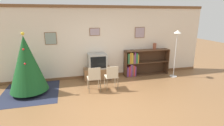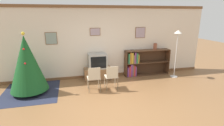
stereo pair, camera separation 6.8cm
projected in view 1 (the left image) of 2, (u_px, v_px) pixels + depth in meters
name	position (u px, v px, depth m)	size (l,w,h in m)	color
ground_plane	(115.00, 109.00, 4.54)	(24.00, 24.00, 0.00)	brown
wall_back	(97.00, 43.00, 6.57)	(8.73, 0.11, 2.70)	silver
area_rug	(31.00, 93.00, 5.48)	(1.70, 1.82, 0.01)	#23283D
christmas_tree	(27.00, 64.00, 5.23)	(1.12, 1.12, 1.89)	maroon
tv_console	(98.00, 74.00, 6.57)	(1.01, 0.48, 0.44)	brown
television	(97.00, 61.00, 6.44)	(0.68, 0.47, 0.55)	#9E9E99
folding_chair_left	(94.00, 78.00, 5.46)	(0.40, 0.40, 0.82)	beige
folding_chair_right	(112.00, 76.00, 5.59)	(0.40, 0.40, 0.82)	beige
bookshelf	(139.00, 63.00, 6.96)	(1.83, 0.36, 1.03)	brown
vase	(155.00, 46.00, 6.93)	(0.14, 0.14, 0.26)	brown
standing_lamp	(177.00, 41.00, 6.56)	(0.28, 0.28, 1.82)	silver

